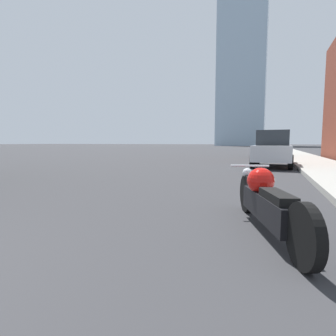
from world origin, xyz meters
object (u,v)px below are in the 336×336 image
object	(u,v)px
parked_car_black	(268,146)
motorcycle	(266,201)
parked_car_white	(269,146)
parked_car_blue	(271,144)
parked_car_silver	(273,149)

from	to	relation	value
parked_car_black	motorcycle	bearing A→B (deg)	-93.55
parked_car_white	parked_car_blue	distance (m)	11.03
parked_car_black	parked_car_white	world-z (taller)	parked_car_black
parked_car_black	parked_car_white	bearing A→B (deg)	85.81
parked_car_white	parked_car_blue	bearing A→B (deg)	90.12
parked_car_blue	parked_car_white	bearing A→B (deg)	-90.40
motorcycle	parked_car_white	size ratio (longest dim) A/B	0.58
motorcycle	parked_car_black	size ratio (longest dim) A/B	0.55
motorcycle	parked_car_white	bearing A→B (deg)	71.59
parked_car_silver	parked_car_black	size ratio (longest dim) A/B	0.85
motorcycle	parked_car_black	distance (m)	20.43
parked_car_silver	parked_car_black	bearing A→B (deg)	94.63
motorcycle	parked_car_blue	bearing A→B (deg)	71.23
motorcycle	parked_car_silver	world-z (taller)	parked_car_silver
motorcycle	parked_car_silver	distance (m)	10.07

